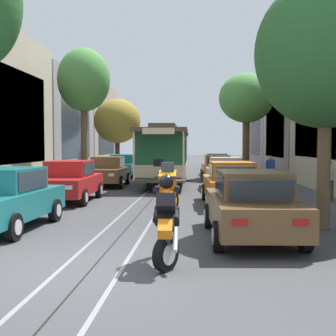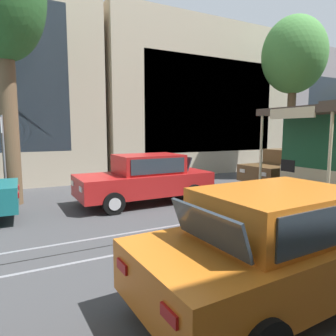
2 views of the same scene
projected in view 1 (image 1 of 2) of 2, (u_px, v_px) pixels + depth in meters
ground_plane at (166, 183)px, 26.11m from camera, size 160.00×160.00×0.00m
trolley_track_rails at (169, 179)px, 28.65m from camera, size 1.14×53.43×0.01m
building_facade_left at (21, 113)px, 29.49m from camera, size 5.43×45.13×9.97m
building_facade_right at (324, 111)px, 29.12m from camera, size 5.52×45.13×10.52m
parked_car_teal_near_left at (4, 199)px, 11.51m from camera, size 2.10×4.40×1.58m
parked_car_red_second_left at (70, 181)px, 17.33m from camera, size 2.05×4.38×1.58m
parked_car_brown_mid_left at (108, 171)px, 23.90m from camera, size 2.08×4.40×1.58m
parked_car_teal_fourth_left at (124, 166)px, 30.22m from camera, size 2.08×4.40×1.58m
parked_car_brown_near_right at (251, 205)px, 10.32m from camera, size 2.14×4.42×1.58m
parked_car_orange_second_right at (231, 183)px, 16.32m from camera, size 2.13×4.42×1.58m
parked_car_beige_mid_right at (225, 173)px, 22.52m from camera, size 2.04×4.38×1.58m
parked_car_orange_fourth_right at (217, 167)px, 28.26m from camera, size 2.10×4.40×1.58m
parked_car_blue_fifth_right at (217, 164)px, 33.74m from camera, size 2.03×4.37×1.58m
street_tree_kerb_left_second at (84, 81)px, 25.58m from camera, size 3.00×3.00×7.74m
street_tree_kerb_left_mid at (117, 121)px, 37.69m from camera, size 3.91×3.92×6.11m
street_tree_kerb_right_near at (326, 54)px, 11.39m from camera, size 3.60×3.37×6.45m
street_tree_kerb_right_second at (246, 99)px, 29.61m from camera, size 3.63×3.79×6.96m
cable_car_trolley at (165, 155)px, 24.74m from camera, size 2.71×9.16×3.28m
motorcycle_with_rider at (167, 212)px, 8.03m from camera, size 0.49×1.84×1.85m
pedestrian_on_left_pavement at (270, 167)px, 26.53m from camera, size 0.55×0.27×1.58m
pedestrian_on_right_pavement at (329, 178)px, 17.37m from camera, size 0.55×0.42×1.64m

